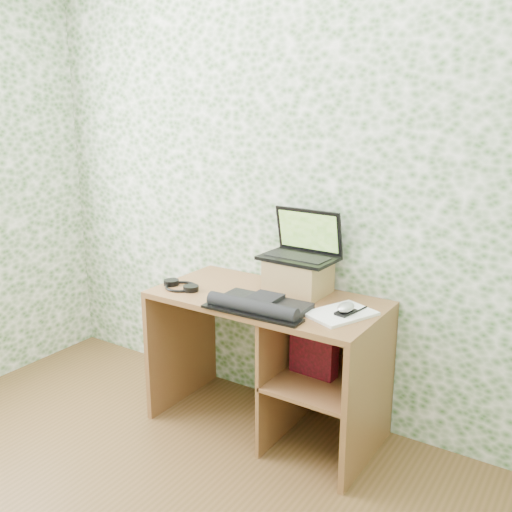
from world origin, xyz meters
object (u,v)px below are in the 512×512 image
Objects in this scene: riser at (298,276)px; notepad at (341,314)px; laptop at (303,247)px; keyboard at (259,305)px; desk at (282,346)px.

notepad is (0.33, -0.18, -0.08)m from riser.
laptop reaches higher than riser.
keyboard is (-0.03, -0.33, -0.06)m from riser.
desk is 4.01× the size of riser.
desk is 3.91× the size of notepad.
notepad is at bearing -31.67° from laptop.
notepad is at bearing -28.11° from riser.
laptop is (0.02, 0.16, 0.51)m from desk.
keyboard reaches higher than notepad.
laptop is at bearing 169.37° from notepad.
desk is 2.30× the size of keyboard.
keyboard is at bearing -93.09° from laptop.
riser is at bearing 78.29° from desk.
laptop is at bearing 81.29° from desk.
keyboard is at bearing -134.34° from notepad.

